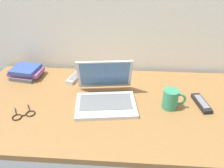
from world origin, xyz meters
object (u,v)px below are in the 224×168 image
at_px(coffee_mug, 171,99).
at_px(book_stack, 26,72).
at_px(remote_control_near, 75,77).
at_px(laptop, 105,94).
at_px(remote_control_far, 201,103).
at_px(eyeglasses, 24,115).

xyz_separation_m(coffee_mug, book_stack, (-0.87, 0.26, -0.02)).
relative_size(coffee_mug, remote_control_near, 0.71).
distance_m(laptop, remote_control_far, 0.51).
xyz_separation_m(coffee_mug, remote_control_near, (-0.55, 0.26, -0.04)).
xyz_separation_m(remote_control_far, eyeglasses, (-0.90, -0.15, -0.01)).
distance_m(remote_control_far, book_stack, 1.06).
bearing_deg(remote_control_near, book_stack, 179.04).
relative_size(laptop, eyeglasses, 2.51).
relative_size(laptop, remote_control_near, 2.04).
distance_m(laptop, eyeglasses, 0.42).
bearing_deg(eyeglasses, book_stack, 109.75).
bearing_deg(coffee_mug, remote_control_near, 154.88).
height_order(coffee_mug, book_stack, coffee_mug).
bearing_deg(book_stack, laptop, -23.72).
xyz_separation_m(laptop, coffee_mug, (0.34, -0.03, 0.01)).
xyz_separation_m(eyeglasses, book_stack, (-0.14, 0.38, 0.03)).
distance_m(laptop, book_stack, 0.58).
bearing_deg(remote_control_far, coffee_mug, -169.23).
bearing_deg(remote_control_near, eyeglasses, -114.99).
bearing_deg(book_stack, eyeglasses, -70.25).
height_order(laptop, book_stack, laptop).
xyz_separation_m(remote_control_near, book_stack, (-0.31, 0.01, 0.02)).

